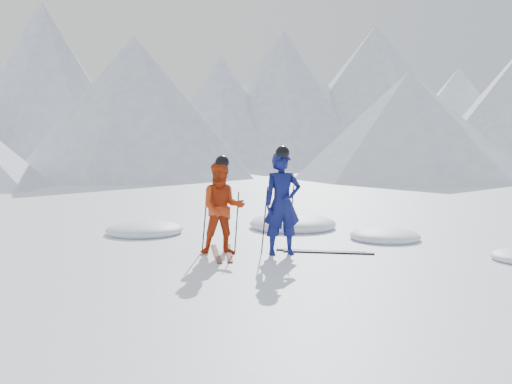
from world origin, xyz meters
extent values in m
plane|color=white|center=(0.00, 0.00, 0.00)|extent=(160.00, 160.00, 0.00)
cone|color=#B2BCD1|center=(-11.51, 40.48, 7.17)|extent=(23.96, 23.96, 14.35)
cone|color=#B2BCD1|center=(-5.08, 51.27, 5.96)|extent=(17.69, 17.69, 11.93)
cone|color=#B2BCD1|center=(4.51, 43.52, 5.42)|extent=(19.63, 19.63, 10.85)
cone|color=#B2BCD1|center=(11.74, 46.25, 7.07)|extent=(23.31, 23.31, 14.15)
cone|color=#B2BCD1|center=(21.49, 44.84, 7.44)|extent=(28.94, 28.94, 14.88)
cone|color=silver|center=(31.93, 45.34, 5.38)|extent=(24.45, 24.45, 10.76)
cone|color=#B2BCD1|center=(12.00, 20.00, 3.25)|extent=(14.00, 14.00, 6.50)
cone|color=#B2BCD1|center=(-4.00, 26.00, 4.50)|extent=(16.00, 16.00, 9.00)
imported|color=#0D124E|center=(-1.60, -0.35, 0.95)|extent=(0.70, 0.46, 1.91)
imported|color=#B4320E|center=(-2.67, -0.07, 0.86)|extent=(0.91, 0.75, 1.73)
cylinder|color=black|center=(-1.90, -0.20, 0.64)|extent=(0.13, 0.09, 1.27)
cylinder|color=black|center=(-1.35, -0.10, 0.64)|extent=(0.13, 0.07, 1.27)
cylinder|color=black|center=(-2.97, 0.18, 0.58)|extent=(0.12, 0.09, 1.15)
cylinder|color=black|center=(-2.37, 0.08, 0.58)|extent=(0.12, 0.08, 1.15)
cube|color=black|center=(-2.79, -0.07, 0.01)|extent=(0.23, 1.70, 0.03)
cube|color=black|center=(-2.55, -0.07, 0.01)|extent=(0.34, 1.69, 0.03)
cube|color=black|center=(-0.82, -0.30, 0.01)|extent=(1.59, 0.78, 0.03)
cube|color=black|center=(-0.72, -0.45, 0.01)|extent=(1.61, 0.72, 0.03)
ellipsoid|color=white|center=(-4.03, 2.67, 0.00)|extent=(1.76, 1.76, 0.39)
ellipsoid|color=white|center=(1.00, 0.70, 0.00)|extent=(1.51, 1.51, 0.33)
ellipsoid|color=white|center=(-0.46, 2.71, 0.00)|extent=(2.13, 2.13, 0.47)
camera|label=1|loc=(-4.30, -9.93, 2.02)|focal=38.00mm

